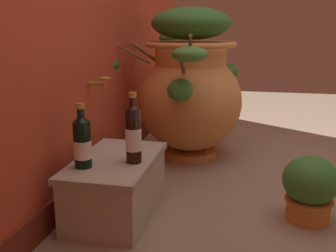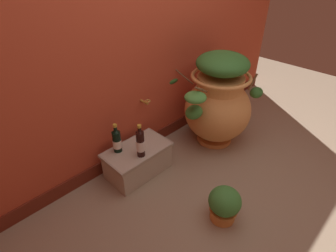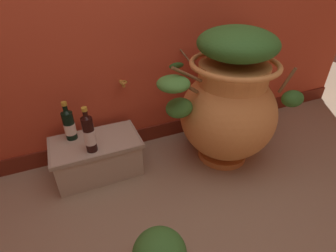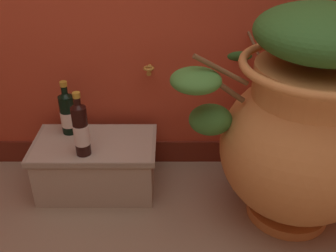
{
  "view_description": "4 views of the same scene",
  "coord_description": "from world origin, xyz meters",
  "px_view_note": "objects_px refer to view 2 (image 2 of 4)",
  "views": [
    {
      "loc": [
        -2.1,
        0.24,
        0.89
      ],
      "look_at": [
        -0.06,
        0.68,
        0.36
      ],
      "focal_mm": 41.8,
      "sensor_mm": 36.0,
      "label": 1
    },
    {
      "loc": [
        -1.61,
        -0.73,
        1.83
      ],
      "look_at": [
        -0.03,
        0.85,
        0.35
      ],
      "focal_mm": 28.5,
      "sensor_mm": 36.0,
      "label": 2
    },
    {
      "loc": [
        -0.53,
        -0.69,
        1.35
      ],
      "look_at": [
        0.06,
        0.7,
        0.37
      ],
      "focal_mm": 27.31,
      "sensor_mm": 36.0,
      "label": 3
    },
    {
      "loc": [
        -0.06,
        -0.8,
        1.35
      ],
      "look_at": [
        -0.06,
        0.87,
        0.37
      ],
      "focal_mm": 41.56,
      "sensor_mm": 36.0,
      "label": 4
    }
  ],
  "objects_px": {
    "wine_bottle_left": "(140,143)",
    "potted_shrub": "(224,204)",
    "terracotta_urn": "(218,101)",
    "wine_bottle_middle": "(117,140)"
  },
  "relations": [
    {
      "from": "wine_bottle_middle",
      "to": "wine_bottle_left",
      "type": "bearing_deg",
      "value": -61.42
    },
    {
      "from": "wine_bottle_left",
      "to": "potted_shrub",
      "type": "bearing_deg",
      "value": -78.52
    },
    {
      "from": "terracotta_urn",
      "to": "wine_bottle_middle",
      "type": "distance_m",
      "value": 1.14
    },
    {
      "from": "wine_bottle_middle",
      "to": "potted_shrub",
      "type": "distance_m",
      "value": 1.07
    },
    {
      "from": "wine_bottle_left",
      "to": "potted_shrub",
      "type": "height_order",
      "value": "wine_bottle_left"
    },
    {
      "from": "potted_shrub",
      "to": "wine_bottle_left",
      "type": "bearing_deg",
      "value": 101.48
    },
    {
      "from": "wine_bottle_left",
      "to": "wine_bottle_middle",
      "type": "xyz_separation_m",
      "value": [
        -0.11,
        0.2,
        -0.02
      ]
    },
    {
      "from": "terracotta_urn",
      "to": "wine_bottle_left",
      "type": "distance_m",
      "value": 1.0
    },
    {
      "from": "potted_shrub",
      "to": "terracotta_urn",
      "type": "bearing_deg",
      "value": 40.58
    },
    {
      "from": "wine_bottle_middle",
      "to": "potted_shrub",
      "type": "relative_size",
      "value": 0.93
    }
  ]
}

